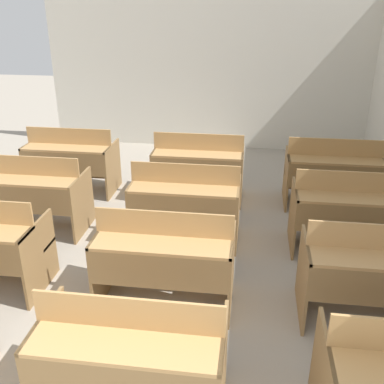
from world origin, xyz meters
The scene contains 10 objects.
wall_back centered at (0.00, 7.45, 1.43)m, with size 6.01×0.06×2.86m.
bench_front_center centered at (0.13, 1.24, 0.50)m, with size 1.26×0.70×0.98m.
bench_second_center centered at (0.12, 2.49, 0.50)m, with size 1.26×0.70×0.98m.
bench_second_right centered at (2.01, 2.49, 0.50)m, with size 1.26×0.70×0.98m.
bench_third_left centered at (-1.77, 3.73, 0.50)m, with size 1.26×0.70×0.98m.
bench_third_center centered at (0.13, 3.72, 0.50)m, with size 1.26×0.70×0.98m.
bench_third_right centered at (2.00, 3.72, 0.50)m, with size 1.26×0.70×0.98m.
bench_back_left centered at (-1.76, 4.96, 0.50)m, with size 1.26×0.70×0.98m.
bench_back_center centered at (0.13, 4.94, 0.50)m, with size 1.26×0.70×0.98m.
bench_back_right centered at (1.99, 4.94, 0.50)m, with size 1.26×0.70×0.98m.
Camera 1 is at (0.85, -0.99, 2.73)m, focal length 42.00 mm.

